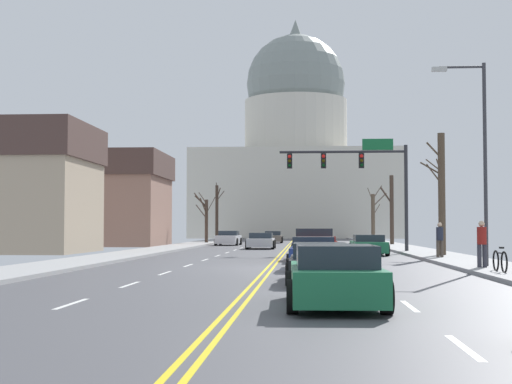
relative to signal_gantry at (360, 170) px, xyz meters
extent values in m
cube|color=#49494E|center=(-4.80, -17.24, -5.17)|extent=(14.00, 180.00, 0.06)
cube|color=yellow|center=(-4.92, -17.24, -5.13)|extent=(0.10, 176.40, 0.00)
cube|color=yellow|center=(-4.68, -17.24, -5.13)|extent=(0.10, 176.40, 0.00)
cube|color=silver|center=(-1.30, -36.14, -5.13)|extent=(0.12, 2.20, 0.00)
cube|color=silver|center=(-1.30, -30.94, -5.13)|extent=(0.12, 2.20, 0.00)
cube|color=silver|center=(-1.30, -25.74, -5.13)|extent=(0.12, 2.20, 0.00)
cube|color=silver|center=(-1.30, -20.54, -5.13)|extent=(0.12, 2.20, 0.00)
cube|color=silver|center=(-1.30, -15.34, -5.13)|extent=(0.12, 2.20, 0.00)
cube|color=silver|center=(-1.30, -10.14, -5.13)|extent=(0.12, 2.20, 0.00)
cube|color=silver|center=(-1.30, -4.94, -5.13)|extent=(0.12, 2.20, 0.00)
cube|color=silver|center=(-1.30, 0.26, -5.13)|extent=(0.12, 2.20, 0.00)
cube|color=silver|center=(-1.30, 5.46, -5.13)|extent=(0.12, 2.20, 0.00)
cube|color=silver|center=(-1.30, 10.66, -5.13)|extent=(0.12, 2.20, 0.00)
cube|color=silver|center=(-1.30, 15.86, -5.13)|extent=(0.12, 2.20, 0.00)
cube|color=silver|center=(-1.30, 21.06, -5.13)|extent=(0.12, 2.20, 0.00)
cube|color=silver|center=(-1.30, 26.26, -5.13)|extent=(0.12, 2.20, 0.00)
cube|color=silver|center=(-1.30, 31.46, -5.13)|extent=(0.12, 2.20, 0.00)
cube|color=silver|center=(-1.30, 36.66, -5.13)|extent=(0.12, 2.20, 0.00)
cube|color=silver|center=(-1.30, 41.86, -5.13)|extent=(0.12, 2.20, 0.00)
cube|color=silver|center=(-1.30, 47.06, -5.13)|extent=(0.12, 2.20, 0.00)
cube|color=silver|center=(-8.30, -30.94, -5.13)|extent=(0.12, 2.20, 0.00)
cube|color=silver|center=(-8.30, -25.74, -5.13)|extent=(0.12, 2.20, 0.00)
cube|color=silver|center=(-8.30, -20.54, -5.13)|extent=(0.12, 2.20, 0.00)
cube|color=silver|center=(-8.30, -15.34, -5.13)|extent=(0.12, 2.20, 0.00)
cube|color=silver|center=(-8.30, -10.14, -5.13)|extent=(0.12, 2.20, 0.00)
cube|color=silver|center=(-8.30, -4.94, -5.13)|extent=(0.12, 2.20, 0.00)
cube|color=silver|center=(-8.30, 0.26, -5.13)|extent=(0.12, 2.20, 0.00)
cube|color=silver|center=(-8.30, 5.46, -5.13)|extent=(0.12, 2.20, 0.00)
cube|color=silver|center=(-8.30, 10.66, -5.13)|extent=(0.12, 2.20, 0.00)
cube|color=silver|center=(-8.30, 15.86, -5.13)|extent=(0.12, 2.20, 0.00)
cube|color=silver|center=(-8.30, 21.06, -5.13)|extent=(0.12, 2.20, 0.00)
cube|color=silver|center=(-8.30, 26.26, -5.13)|extent=(0.12, 2.20, 0.00)
cube|color=silver|center=(-8.30, 31.46, -5.13)|extent=(0.12, 2.20, 0.00)
cube|color=silver|center=(-8.30, 36.66, -5.13)|extent=(0.12, 2.20, 0.00)
cube|color=silver|center=(-8.30, 41.86, -5.13)|extent=(0.12, 2.20, 0.00)
cube|color=silver|center=(-8.30, 47.06, -5.13)|extent=(0.12, 2.20, 0.00)
cube|color=#9A9A9A|center=(3.70, -17.24, -5.07)|extent=(3.00, 180.00, 0.14)
cube|color=#9A9A9A|center=(-13.30, -17.24, -5.07)|extent=(3.00, 180.00, 0.14)
cylinder|color=#28282D|center=(2.80, 0.01, -1.73)|extent=(0.22, 0.22, 6.53)
cylinder|color=#28282D|center=(-1.10, 0.01, 1.13)|extent=(7.80, 0.16, 0.16)
cube|color=black|center=(0.07, 0.01, 0.57)|extent=(0.32, 0.28, 0.92)
sphere|color=red|center=(0.07, -0.15, 0.85)|extent=(0.22, 0.22, 0.22)
sphere|color=#332B05|center=(0.07, -0.15, 0.57)|extent=(0.22, 0.22, 0.22)
sphere|color=black|center=(0.07, -0.15, 0.29)|extent=(0.22, 0.22, 0.22)
cube|color=black|center=(-2.27, 0.01, 0.57)|extent=(0.32, 0.28, 0.92)
sphere|color=red|center=(-2.27, -0.15, 0.85)|extent=(0.22, 0.22, 0.22)
sphere|color=#332B05|center=(-2.27, -0.15, 0.57)|extent=(0.22, 0.22, 0.22)
sphere|color=black|center=(-2.27, -0.15, 0.29)|extent=(0.22, 0.22, 0.22)
cube|color=black|center=(-4.38, 0.01, 0.57)|extent=(0.32, 0.28, 0.92)
sphere|color=red|center=(-4.38, -0.15, 0.85)|extent=(0.22, 0.22, 0.22)
sphere|color=#332B05|center=(-4.38, -0.15, 0.57)|extent=(0.22, 0.22, 0.22)
sphere|color=black|center=(-4.38, -0.15, 0.29)|extent=(0.22, 0.22, 0.22)
cube|color=#146033|center=(1.08, 0.03, 1.58)|extent=(1.90, 0.06, 0.70)
cylinder|color=#333338|center=(3.40, -17.70, -1.14)|extent=(0.14, 0.14, 7.71)
cylinder|color=#333338|center=(2.56, -17.70, 2.57)|extent=(1.68, 0.09, 0.09)
cube|color=#B2B2AD|center=(1.72, -17.70, 2.50)|extent=(0.56, 0.24, 0.16)
cube|color=beige|center=(-4.80, 65.31, 1.19)|extent=(29.95, 19.39, 12.65)
cylinder|color=beige|center=(-4.80, 65.31, 11.49)|extent=(15.33, 15.33, 7.94)
sphere|color=gray|center=(-4.80, 65.31, 18.05)|extent=(14.78, 14.78, 14.78)
cone|color=gray|center=(-4.80, 65.31, 26.64)|extent=(1.80, 1.80, 2.40)
cube|color=#1E7247|center=(0.19, -3.23, -4.67)|extent=(1.88, 4.51, 0.61)
cube|color=#232D38|center=(0.20, -3.40, -4.17)|extent=(1.64, 2.20, 0.39)
cylinder|color=black|center=(-0.74, -1.85, -4.82)|extent=(0.23, 0.64, 0.64)
cylinder|color=black|center=(1.10, -1.83, -4.82)|extent=(0.23, 0.64, 0.64)
cylinder|color=black|center=(-0.71, -4.63, -4.82)|extent=(0.23, 0.64, 0.64)
cylinder|color=black|center=(1.12, -4.62, -4.82)|extent=(0.23, 0.64, 0.64)
cube|color=maroon|center=(-2.99, -10.42, -4.54)|extent=(1.99, 5.67, 0.75)
cube|color=#1E2833|center=(-3.00, -9.63, -3.89)|extent=(1.78, 1.94, 0.56)
cube|color=maroon|center=(-2.95, -13.18, -4.05)|extent=(1.76, 0.12, 0.22)
cylinder|color=black|center=(-3.97, -8.74, -4.74)|extent=(0.29, 0.80, 0.80)
cylinder|color=black|center=(-2.05, -8.71, -4.74)|extent=(0.29, 0.80, 0.80)
cylinder|color=black|center=(-3.92, -12.12, -4.74)|extent=(0.29, 0.80, 0.80)
cylinder|color=black|center=(-2.01, -12.10, -4.74)|extent=(0.29, 0.80, 0.80)
cube|color=navy|center=(-3.10, -17.87, -4.63)|extent=(1.79, 4.67, 0.69)
cube|color=#232D38|center=(-3.10, -18.22, -4.09)|extent=(1.55, 2.18, 0.39)
cylinder|color=black|center=(-3.93, -16.41, -4.82)|extent=(0.23, 0.64, 0.64)
cylinder|color=black|center=(-2.22, -16.44, -4.82)|extent=(0.23, 0.64, 0.64)
cylinder|color=black|center=(-3.98, -19.29, -4.82)|extent=(0.23, 0.64, 0.64)
cylinder|color=black|center=(-2.26, -19.32, -4.82)|extent=(0.23, 0.64, 0.64)
cube|color=black|center=(-3.00, -24.48, -4.69)|extent=(1.72, 4.67, 0.57)
cube|color=#232D38|center=(-3.00, -24.80, -4.20)|extent=(1.51, 2.29, 0.42)
cylinder|color=black|center=(-3.86, -23.04, -4.82)|extent=(0.22, 0.64, 0.64)
cylinder|color=black|center=(-2.16, -23.03, -4.82)|extent=(0.22, 0.64, 0.64)
cylinder|color=black|center=(-3.84, -25.93, -4.82)|extent=(0.22, 0.64, 0.64)
cylinder|color=black|center=(-2.14, -25.92, -4.82)|extent=(0.22, 0.64, 0.64)
cube|color=#1E7247|center=(-2.82, -31.08, -4.65)|extent=(1.84, 4.43, 0.66)
cube|color=#232D38|center=(-2.81, -31.51, -4.10)|extent=(1.58, 2.16, 0.43)
cylinder|color=black|center=(-3.72, -29.74, -4.82)|extent=(0.24, 0.65, 0.64)
cylinder|color=black|center=(-1.99, -29.70, -4.82)|extent=(0.24, 0.65, 0.64)
cylinder|color=black|center=(-3.65, -32.46, -4.82)|extent=(0.24, 0.65, 0.64)
cylinder|color=black|center=(-1.92, -32.42, -4.82)|extent=(0.24, 0.65, 0.64)
cube|color=silver|center=(-6.67, 8.33, -4.68)|extent=(1.87, 4.34, 0.60)
cube|color=#232D38|center=(-6.67, 8.59, -4.17)|extent=(1.64, 2.13, 0.41)
cylinder|color=black|center=(-5.73, 6.99, -4.82)|extent=(0.22, 0.64, 0.64)
cylinder|color=black|center=(-7.59, 6.98, -4.82)|extent=(0.22, 0.64, 0.64)
cylinder|color=black|center=(-5.74, 9.68, -4.82)|extent=(0.22, 0.64, 0.64)
cylinder|color=black|center=(-7.60, 9.67, -4.82)|extent=(0.22, 0.64, 0.64)
cube|color=silver|center=(-10.16, 18.89, -4.63)|extent=(1.96, 4.44, 0.70)
cube|color=#232D38|center=(-10.14, 19.29, -4.08)|extent=(1.67, 2.11, 0.40)
cylinder|color=black|center=(-9.29, 17.50, -4.82)|extent=(0.24, 0.65, 0.64)
cylinder|color=black|center=(-11.11, 17.56, -4.82)|extent=(0.24, 0.65, 0.64)
cylinder|color=black|center=(-9.20, 20.21, -4.82)|extent=(0.24, 0.65, 0.64)
cylinder|color=black|center=(-11.02, 20.27, -4.82)|extent=(0.24, 0.65, 0.64)
cube|color=#6B6056|center=(-6.65, 28.43, -4.68)|extent=(1.79, 4.36, 0.60)
cube|color=#232D38|center=(-6.66, 28.76, -4.17)|extent=(1.56, 2.07, 0.42)
cylinder|color=black|center=(-5.77, 27.09, -4.82)|extent=(0.23, 0.64, 0.64)
cylinder|color=black|center=(-7.52, 27.08, -4.82)|extent=(0.23, 0.64, 0.64)
cylinder|color=black|center=(-5.79, 29.79, -4.82)|extent=(0.23, 0.64, 0.64)
cylinder|color=black|center=(-7.54, 29.77, -4.82)|extent=(0.23, 0.64, 0.64)
cube|color=#B2A38E|center=(-23.76, 29.95, -1.48)|extent=(9.94, 9.11, 7.31)
cube|color=#47332D|center=(-23.76, 29.95, 2.99)|extent=(10.34, 9.48, 1.64)
cube|color=tan|center=(-21.85, -0.63, -2.27)|extent=(9.54, 8.32, 5.74)
cube|color=#47332D|center=(-21.85, -0.63, 1.76)|extent=(9.92, 8.66, 2.31)
cube|color=#8C6656|center=(-21.77, 16.41, -2.25)|extent=(12.38, 9.44, 5.78)
cube|color=#47332D|center=(-21.77, 16.41, 1.70)|extent=(12.88, 9.82, 2.11)
cylinder|color=brown|center=(3.03, 25.19, -2.70)|extent=(0.37, 0.37, 4.59)
cylinder|color=brown|center=(3.35, 25.12, -1.92)|extent=(0.72, 0.22, 1.13)
cylinder|color=brown|center=(3.67, 25.22, -0.95)|extent=(1.35, 0.16, 1.34)
cylinder|color=brown|center=(2.76, 24.90, -0.49)|extent=(0.64, 0.68, 1.33)
cylinder|color=brown|center=(3.47, 25.28, -0.22)|extent=(0.96, 0.27, 1.34)
cylinder|color=#423328|center=(-12.76, 23.79, -2.97)|extent=(0.31, 0.31, 4.05)
cylinder|color=#423328|center=(-13.31, 23.76, -1.09)|extent=(1.18, 0.18, 1.08)
cylinder|color=#423328|center=(-12.33, 23.62, -1.48)|extent=(0.93, 0.42, 1.54)
cylinder|color=#423328|center=(-12.97, 23.19, -1.58)|extent=(0.56, 1.31, 1.51)
cylinder|color=#423328|center=(-12.72, 23.14, -1.63)|extent=(0.19, 1.38, 1.24)
cylinder|color=#423328|center=(-13.19, 24.33, -0.77)|extent=(0.96, 1.16, 1.16)
cylinder|color=#423328|center=(-13.30, 24.05, -2.07)|extent=(1.17, 0.62, 1.34)
cylinder|color=#423328|center=(-13.32, 23.61, -1.06)|extent=(1.25, 0.50, 1.54)
cylinder|color=#4C3D2D|center=(3.78, -6.54, -1.78)|extent=(0.37, 0.37, 6.43)
cylinder|color=#4C3D2D|center=(3.73, -6.10, -0.31)|extent=(0.17, 0.92, 0.92)
cylinder|color=#4C3D2D|center=(3.48, -5.94, -0.23)|extent=(0.67, 1.25, 0.80)
cylinder|color=#4C3D2D|center=(3.39, -6.62, 0.51)|extent=(0.87, 0.28, 0.88)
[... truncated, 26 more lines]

